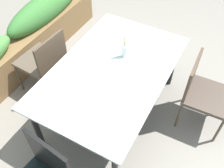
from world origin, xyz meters
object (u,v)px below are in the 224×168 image
at_px(chair_near_right, 202,90).
at_px(planter_box, 14,49).
at_px(dining_table, 112,73).
at_px(chair_far_side, 44,59).
at_px(flower_vase, 125,50).

distance_m(chair_near_right, planter_box, 2.47).
distance_m(dining_table, planter_box, 1.55).
height_order(chair_far_side, flower_vase, flower_vase).
bearing_deg(chair_far_side, flower_vase, -69.15).
bearing_deg(flower_vase, planter_box, 98.21).
height_order(chair_far_side, planter_box, chair_far_side).
relative_size(dining_table, planter_box, 0.54).
height_order(dining_table, chair_near_right, chair_near_right).
xyz_separation_m(chair_near_right, planter_box, (-0.38, 2.43, -0.12)).
relative_size(dining_table, chair_far_side, 2.03).
relative_size(chair_far_side, chair_near_right, 1.01).
height_order(dining_table, chair_far_side, chair_far_side).
xyz_separation_m(dining_table, chair_near_right, (0.40, -0.91, -0.18)).
xyz_separation_m(chair_far_side, planter_box, (0.07, 0.61, -0.13)).
bearing_deg(dining_table, chair_near_right, -66.37).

